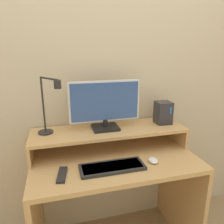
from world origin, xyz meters
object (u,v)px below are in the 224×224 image
Objects in this scene: monitor at (105,105)px; keyboard at (112,167)px; router_dock at (163,113)px; mouse at (153,160)px; desk_lamp at (49,109)px; remote_control at (62,175)px.

monitor reaches higher than keyboard.
mouse is (-0.20, -0.29, -0.22)m from router_dock.
keyboard is (-0.03, -0.29, -0.32)m from monitor.
desk_lamp is 2.38× the size of remote_control.
router_dock reaches higher than keyboard.
keyboard is at bearing 0.56° from remote_control.
desk_lamp is at bearing 100.58° from remote_control.
keyboard is 4.96× the size of mouse.
desk_lamp reaches higher than mouse.
desk_lamp is 0.74m from mouse.
desk_lamp is 0.54m from keyboard.
desk_lamp is 4.79× the size of mouse.
mouse is (0.62, -0.26, -0.32)m from desk_lamp.
desk_lamp reaches higher than monitor.
mouse is at bearing 0.64° from remote_control.
monitor is 3.08× the size of remote_control.
monitor is 0.37m from desk_lamp.
keyboard is 0.27m from mouse.
router_dock is 0.42× the size of keyboard.
mouse is (0.25, -0.29, -0.31)m from monitor.
keyboard is 0.30m from remote_control.
monitor reaches higher than router_dock.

